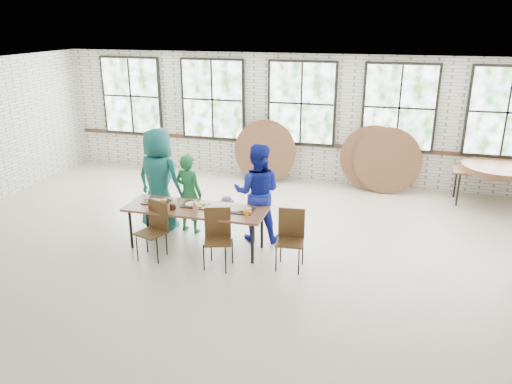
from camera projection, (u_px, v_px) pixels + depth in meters
room at (302, 105)px, 11.64m from camera, size 12.00×12.00×12.00m
dining_table at (196, 211)px, 8.41m from camera, size 2.40×0.80×0.74m
chair_near_left at (155, 225)px, 8.17m from camera, size 0.53×0.52×0.95m
chair_near_right at (218, 232)px, 7.88m from camera, size 0.53×0.52×0.95m
chair_spare at (291, 233)px, 7.85m from camera, size 0.45×0.44×0.95m
adult_teal at (159, 180)px, 9.15m from camera, size 1.04×0.79×1.91m
adult_green at (189, 193)px, 9.08m from camera, size 0.60×0.46×1.48m
toddler at (227, 216)px, 9.02m from camera, size 0.55×0.42×0.75m
adult_blue at (257, 193)px, 8.71m from camera, size 0.93×0.77×1.76m
storage_table at (499, 174)px, 10.40m from camera, size 1.84×0.85×0.74m
tabletop_clutter at (202, 208)px, 8.33m from camera, size 1.97×0.57×0.11m
round_tops_stacked at (500, 168)px, 10.36m from camera, size 1.50×1.50×0.13m
round_tops_leaning at (340, 157)px, 11.49m from camera, size 4.36×0.44×1.49m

